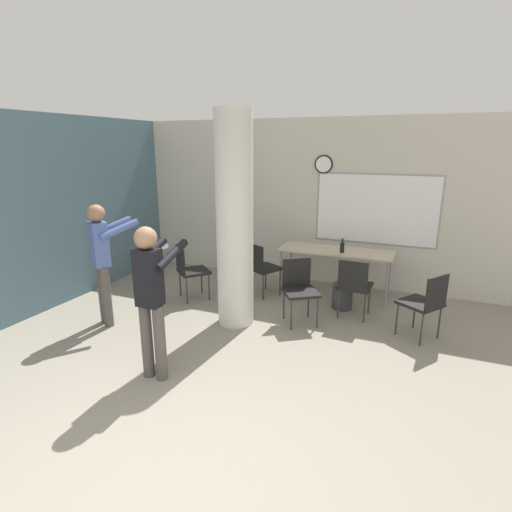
% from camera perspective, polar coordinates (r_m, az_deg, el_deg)
% --- Properties ---
extents(ground_plane, '(24.00, 24.00, 0.00)m').
position_cam_1_polar(ground_plane, '(3.28, -15.63, -31.18)').
color(ground_plane, gray).
extents(wall_left_accent, '(0.12, 7.00, 2.80)m').
position_cam_1_polar(wall_left_accent, '(6.61, -27.25, 5.52)').
color(wall_left_accent, slate).
rests_on(wall_left_accent, ground_plane).
extents(wall_back, '(8.00, 0.15, 2.80)m').
position_cam_1_polar(wall_back, '(6.98, 10.16, 7.44)').
color(wall_back, beige).
rests_on(wall_back, ground_plane).
extents(support_pillar, '(0.48, 0.48, 2.80)m').
position_cam_1_polar(support_pillar, '(5.18, -3.08, 4.88)').
color(support_pillar, silver).
rests_on(support_pillar, ground_plane).
extents(folding_table, '(1.78, 0.62, 0.75)m').
position_cam_1_polar(folding_table, '(6.49, 11.33, 0.40)').
color(folding_table, beige).
rests_on(folding_table, ground_plane).
extents(bottle_on_table, '(0.07, 0.07, 0.22)m').
position_cam_1_polar(bottle_on_table, '(6.32, 12.21, 1.25)').
color(bottle_on_table, black).
rests_on(bottle_on_table, folding_table).
extents(waste_bin, '(0.30, 0.30, 0.38)m').
position_cam_1_polar(waste_bin, '(6.10, 12.23, -5.61)').
color(waste_bin, '#38383D').
rests_on(waste_bin, ground_plane).
extents(chair_table_left, '(0.59, 0.59, 0.87)m').
position_cam_1_polar(chair_table_left, '(6.35, 0.73, -1.35)').
color(chair_table_left, black).
rests_on(chair_table_left, ground_plane).
extents(chair_table_front, '(0.61, 0.61, 0.87)m').
position_cam_1_polar(chair_table_front, '(5.46, 6.19, -4.31)').
color(chair_table_front, black).
rests_on(chair_table_front, ground_plane).
extents(chair_table_right, '(0.46, 0.46, 0.87)m').
position_cam_1_polar(chair_table_right, '(5.70, 13.85, -3.82)').
color(chair_table_right, black).
rests_on(chair_table_right, ground_plane).
extents(chair_near_pillar, '(0.62, 0.62, 0.87)m').
position_cam_1_polar(chair_near_pillar, '(6.29, -9.53, -1.73)').
color(chair_near_pillar, black).
rests_on(chair_near_pillar, ground_plane).
extents(chair_mid_room, '(0.61, 0.61, 0.87)m').
position_cam_1_polar(chair_mid_room, '(5.36, 23.06, -5.90)').
color(chair_mid_room, black).
rests_on(chair_mid_room, ground_plane).
extents(person_watching_back, '(0.57, 0.66, 1.64)m').
position_cam_1_polar(person_watching_back, '(5.60, -21.07, 0.05)').
color(person_watching_back, '#514C47').
rests_on(person_watching_back, ground_plane).
extents(person_playing_front, '(0.35, 0.64, 1.62)m').
position_cam_1_polar(person_playing_front, '(4.13, -14.73, -4.93)').
color(person_playing_front, '#514C47').
rests_on(person_playing_front, ground_plane).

